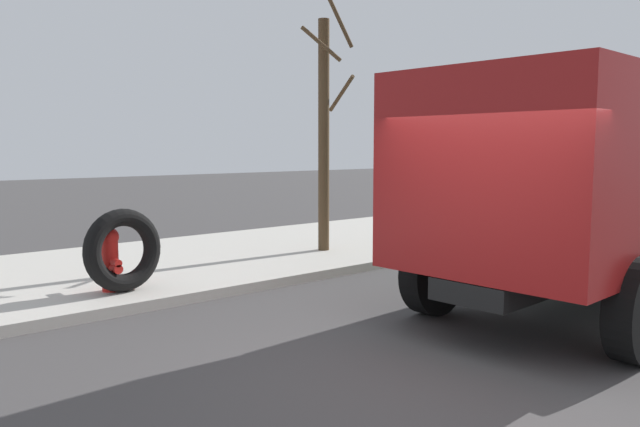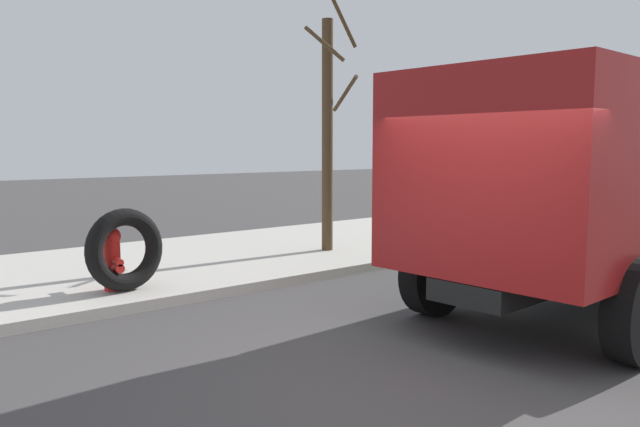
{
  "view_description": "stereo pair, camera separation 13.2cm",
  "coord_description": "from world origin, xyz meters",
  "px_view_note": "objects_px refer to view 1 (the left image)",
  "views": [
    {
      "loc": [
        -4.22,
        -3.52,
        2.18
      ],
      "look_at": [
        0.86,
        2.43,
        1.32
      ],
      "focal_mm": 34.49,
      "sensor_mm": 36.0,
      "label": 1
    },
    {
      "loc": [
        -4.12,
        -3.61,
        2.18
      ],
      "look_at": [
        0.86,
        2.43,
        1.32
      ],
      "focal_mm": 34.49,
      "sensor_mm": 36.0,
      "label": 2
    }
  ],
  "objects_px": {
    "loose_tire": "(123,250)",
    "bare_tree": "(325,129)",
    "fire_hydrant": "(110,257)",
    "dump_truck_green": "(603,188)"
  },
  "relations": [
    {
      "from": "dump_truck_green",
      "to": "bare_tree",
      "type": "distance_m",
      "value": 5.29
    },
    {
      "from": "dump_truck_green",
      "to": "bare_tree",
      "type": "xyz_separation_m",
      "value": [
        -0.56,
        5.18,
        0.91
      ]
    },
    {
      "from": "loose_tire",
      "to": "dump_truck_green",
      "type": "distance_m",
      "value": 6.69
    },
    {
      "from": "dump_truck_green",
      "to": "bare_tree",
      "type": "height_order",
      "value": "bare_tree"
    },
    {
      "from": "loose_tire",
      "to": "bare_tree",
      "type": "height_order",
      "value": "bare_tree"
    },
    {
      "from": "dump_truck_green",
      "to": "bare_tree",
      "type": "bearing_deg",
      "value": 96.16
    },
    {
      "from": "loose_tire",
      "to": "dump_truck_green",
      "type": "xyz_separation_m",
      "value": [
        5.0,
        -4.36,
        0.87
      ]
    },
    {
      "from": "fire_hydrant",
      "to": "loose_tire",
      "type": "bearing_deg",
      "value": -49.7
    },
    {
      "from": "bare_tree",
      "to": "loose_tire",
      "type": "bearing_deg",
      "value": -169.47
    },
    {
      "from": "fire_hydrant",
      "to": "dump_truck_green",
      "type": "bearing_deg",
      "value": -41.36
    }
  ]
}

